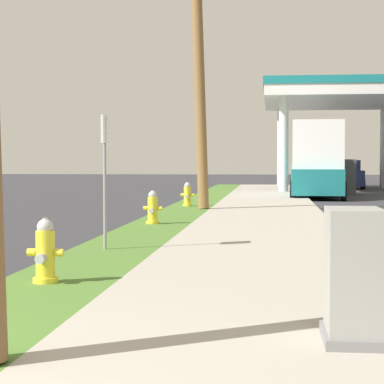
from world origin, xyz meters
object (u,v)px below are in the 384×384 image
at_px(car_navy_by_near_pump, 343,175).
at_px(truck_teal_on_apron, 319,162).
at_px(utility_pole_midground, 199,58).
at_px(utility_cabinet, 354,280).
at_px(truck_silver_at_forecourt, 309,171).
at_px(fire_hydrant_nearest, 45,255).
at_px(street_sign_post, 105,154).
at_px(fire_hydrant_third, 187,196).
at_px(fire_hydrant_second, 153,209).

relative_size(car_navy_by_near_pump, truck_teal_on_apron, 0.69).
xyz_separation_m(utility_pole_midground, utility_cabinet, (2.77, -15.97, -3.94)).
xyz_separation_m(car_navy_by_near_pump, truck_silver_at_forecourt, (-1.69, 4.21, 0.19)).
height_order(fire_hydrant_nearest, street_sign_post, street_sign_post).
distance_m(fire_hydrant_third, street_sign_post, 11.38).
bearing_deg(utility_cabinet, fire_hydrant_nearest, 142.95).
bearing_deg(utility_cabinet, truck_silver_at_forecourt, 87.59).
bearing_deg(fire_hydrant_nearest, street_sign_post, 90.75).
distance_m(street_sign_post, car_navy_by_near_pump, 31.41).
bearing_deg(truck_silver_at_forecourt, truck_teal_on_apron, -91.43).
bearing_deg(fire_hydrant_third, fire_hydrant_second, -90.36).
bearing_deg(car_navy_by_near_pump, truck_teal_on_apron, -100.58).
bearing_deg(fire_hydrant_third, truck_teal_on_apron, 61.24).
bearing_deg(utility_cabinet, fire_hydrant_third, 100.73).
distance_m(fire_hydrant_nearest, utility_cabinet, 4.03).
xyz_separation_m(fire_hydrant_third, utility_cabinet, (3.22, -17.01, 0.15)).
distance_m(fire_hydrant_nearest, street_sign_post, 3.48).
height_order(utility_pole_midground, street_sign_post, utility_pole_midground).
bearing_deg(fire_hydrant_third, utility_pole_midground, -66.58).
distance_m(fire_hydrant_second, utility_pole_midground, 6.87).
relative_size(utility_cabinet, street_sign_post, 0.49).
height_order(utility_cabinet, car_navy_by_near_pump, car_navy_by_near_pump).
xyz_separation_m(fire_hydrant_nearest, car_navy_by_near_pump, (6.61, 33.95, 0.28)).
bearing_deg(utility_pole_midground, car_navy_by_near_pump, 73.19).
bearing_deg(truck_teal_on_apron, utility_cabinet, -93.00).
bearing_deg(fire_hydrant_nearest, truck_teal_on_apron, 78.77).
height_order(fire_hydrant_nearest, utility_pole_midground, utility_pole_midground).
bearing_deg(truck_teal_on_apron, car_navy_by_near_pump, 79.42).
distance_m(utility_cabinet, car_navy_by_near_pump, 36.54).
xyz_separation_m(fire_hydrant_nearest, truck_silver_at_forecourt, (4.93, 38.16, 0.47)).
height_order(fire_hydrant_second, car_navy_by_near_pump, car_navy_by_near_pump).
height_order(fire_hydrant_second, fire_hydrant_third, same).
xyz_separation_m(fire_hydrant_second, car_navy_by_near_pump, (6.66, 25.91, 0.28)).
bearing_deg(truck_silver_at_forecourt, fire_hydrant_nearest, -97.36).
xyz_separation_m(fire_hydrant_third, truck_teal_on_apron, (4.55, 8.29, 1.04)).
bearing_deg(truck_teal_on_apron, fire_hydrant_second, -107.20).
xyz_separation_m(street_sign_post, truck_teal_on_apron, (4.59, 19.61, -0.15)).
relative_size(street_sign_post, car_navy_by_near_pump, 0.47).
height_order(utility_cabinet, truck_teal_on_apron, truck_teal_on_apron).
bearing_deg(fire_hydrant_nearest, fire_hydrant_third, 90.03).
relative_size(truck_silver_at_forecourt, truck_teal_on_apron, 0.85).
relative_size(utility_pole_midground, street_sign_post, 4.09).
distance_m(fire_hydrant_third, truck_silver_at_forecourt, 24.09).
bearing_deg(fire_hydrant_third, utility_cabinet, -79.27).
distance_m(fire_hydrant_second, street_sign_post, 4.93).
bearing_deg(car_navy_by_near_pump, street_sign_post, -102.24).
bearing_deg(truck_silver_at_forecourt, utility_cabinet, -92.41).
bearing_deg(utility_cabinet, fire_hydrant_second, 107.31).
height_order(fire_hydrant_third, street_sign_post, street_sign_post).
xyz_separation_m(fire_hydrant_second, truck_teal_on_apron, (4.59, 14.83, 1.04)).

